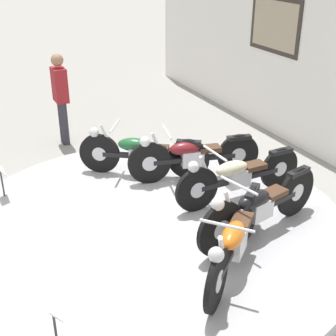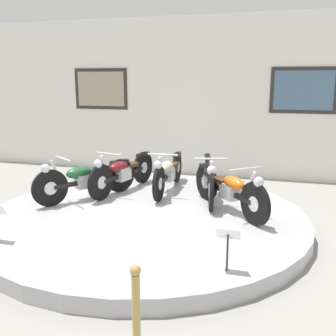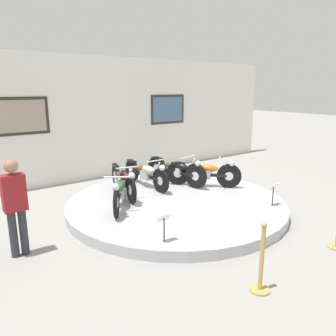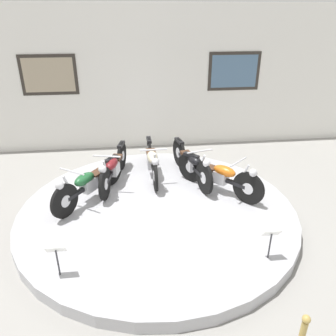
# 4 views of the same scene
# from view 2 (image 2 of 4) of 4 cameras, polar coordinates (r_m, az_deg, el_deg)

# --- Properties ---
(ground_plane) EXTENTS (60.00, 60.00, 0.00)m
(ground_plane) POSITION_cam_2_polar(r_m,az_deg,el_deg) (6.32, -3.20, -8.26)
(ground_plane) COLOR gray
(display_platform) EXTENTS (5.04, 5.04, 0.21)m
(display_platform) POSITION_cam_2_polar(r_m,az_deg,el_deg) (6.29, -3.21, -7.37)
(display_platform) COLOR #ADADB2
(display_platform) RESTS_ON ground_plane
(back_wall) EXTENTS (14.00, 0.22, 3.69)m
(back_wall) POSITION_cam_2_polar(r_m,az_deg,el_deg) (9.46, 4.07, 10.19)
(back_wall) COLOR white
(back_wall) RESTS_ON ground_plane
(motorcycle_green) EXTENTS (1.17, 1.65, 0.79)m
(motorcycle_green) POSITION_cam_2_polar(r_m,az_deg,el_deg) (6.98, -12.00, -1.45)
(motorcycle_green) COLOR black
(motorcycle_green) RESTS_ON display_platform
(motorcycle_maroon) EXTENTS (0.62, 1.95, 0.79)m
(motorcycle_maroon) POSITION_cam_2_polar(r_m,az_deg,el_deg) (7.35, -6.68, -0.49)
(motorcycle_maroon) COLOR black
(motorcycle_maroon) RESTS_ON display_platform
(motorcycle_cream) EXTENTS (0.54, 1.97, 0.78)m
(motorcycle_cream) POSITION_cam_2_polar(r_m,az_deg,el_deg) (7.31, 0.01, -0.53)
(motorcycle_cream) COLOR black
(motorcycle_cream) RESTS_ON display_platform
(motorcycle_black) EXTENTS (0.61, 1.97, 0.81)m
(motorcycle_black) POSITION_cam_2_polar(r_m,az_deg,el_deg) (6.90, 5.98, -1.26)
(motorcycle_black) COLOR black
(motorcycle_black) RESTS_ON display_platform
(motorcycle_orange) EXTENTS (1.35, 1.53, 0.79)m
(motorcycle_orange) POSITION_cam_2_polar(r_m,az_deg,el_deg) (6.24, 8.99, -2.96)
(motorcycle_orange) COLOR black
(motorcycle_orange) RESTS_ON display_platform
(info_placard_front_centre) EXTENTS (0.26, 0.11, 0.51)m
(info_placard_front_centre) POSITION_cam_2_polar(r_m,az_deg,el_deg) (4.36, 8.67, -10.21)
(info_placard_front_centre) COLOR #333338
(info_placard_front_centre) RESTS_ON display_platform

